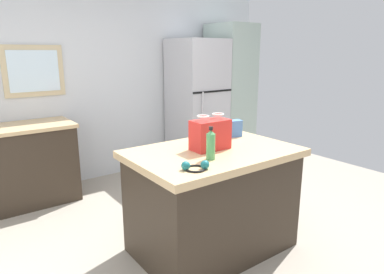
# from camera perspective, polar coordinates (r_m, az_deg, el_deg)

# --- Properties ---
(ground) EXTENTS (6.49, 6.49, 0.00)m
(ground) POSITION_cam_1_polar(r_m,az_deg,el_deg) (3.22, 3.34, -18.01)
(ground) COLOR #9E9384
(back_wall) EXTENTS (5.41, 0.13, 2.64)m
(back_wall) POSITION_cam_1_polar(r_m,az_deg,el_deg) (4.81, -15.11, 9.02)
(back_wall) COLOR silver
(back_wall) RESTS_ON ground
(kitchen_island) EXTENTS (1.38, 0.93, 0.91)m
(kitchen_island) POSITION_cam_1_polar(r_m,az_deg,el_deg) (3.01, 3.43, -10.43)
(kitchen_island) COLOR #33281E
(kitchen_island) RESTS_ON ground
(refrigerator) EXTENTS (0.70, 0.76, 1.89)m
(refrigerator) POSITION_cam_1_polar(r_m,az_deg,el_deg) (5.11, 0.86, 5.47)
(refrigerator) COLOR #B7B7BC
(refrigerator) RESTS_ON ground
(tall_cabinet) EXTENTS (0.56, 0.68, 2.12)m
(tall_cabinet) POSITION_cam_1_polar(r_m,az_deg,el_deg) (5.51, 6.33, 7.24)
(tall_cabinet) COLOR #9EB2A8
(tall_cabinet) RESTS_ON ground
(shopping_bag) EXTENTS (0.32, 0.18, 0.30)m
(shopping_bag) POSITION_cam_1_polar(r_m,az_deg,el_deg) (2.84, 3.10, 0.45)
(shopping_bag) COLOR red
(shopping_bag) RESTS_ON kitchen_island
(small_box) EXTENTS (0.14, 0.11, 0.16)m
(small_box) POSITION_cam_1_polar(r_m,az_deg,el_deg) (3.31, 7.13, 1.45)
(small_box) COLOR #4775B7
(small_box) RESTS_ON kitchen_island
(bottle) EXTENTS (0.07, 0.07, 0.25)m
(bottle) POSITION_cam_1_polar(r_m,az_deg,el_deg) (2.58, 3.15, -1.30)
(bottle) COLOR #4C9956
(bottle) RESTS_ON kitchen_island
(ear_defenders) EXTENTS (0.20, 0.20, 0.06)m
(ear_defenders) POSITION_cam_1_polar(r_m,az_deg,el_deg) (2.37, 0.57, -4.95)
(ear_defenders) COLOR black
(ear_defenders) RESTS_ON kitchen_island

